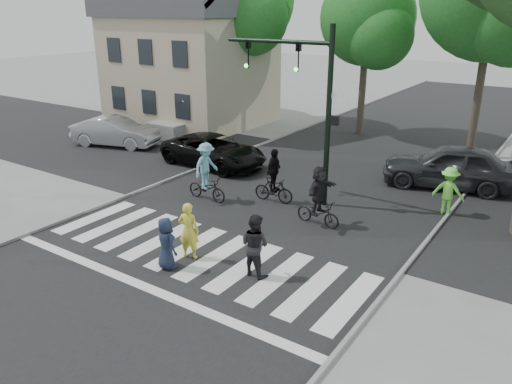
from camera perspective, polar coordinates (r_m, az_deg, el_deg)
ground at (r=13.50m, az=-9.02°, el=-8.44°), size 120.00×120.00×0.00m
road_stem at (r=17.10m, az=2.37°, el=-1.83°), size 10.00×70.00×0.01m
road_cross at (r=19.56m, az=7.00°, el=0.92°), size 70.00×10.00×0.01m
curb_left at (r=20.02m, az=-10.01°, el=1.35°), size 0.10×70.00×0.10m
curb_right at (r=15.29m, az=18.75°, el=-5.56°), size 0.10×70.00×0.10m
crosswalk at (r=13.92m, az=-7.17°, el=-7.37°), size 10.00×3.85×0.01m
traffic_signal at (r=16.90m, az=5.79°, el=11.55°), size 4.45×0.29×6.00m
bg_tree_0 at (r=32.95m, az=-8.37°, el=19.54°), size 5.46×5.20×8.97m
bg_tree_1 at (r=29.40m, az=-1.34°, el=20.66°), size 6.09×5.80×9.80m
bg_tree_2 at (r=27.07m, az=12.94°, el=18.39°), size 5.04×4.80×8.40m
house at (r=30.07m, az=-7.51°, el=15.05°), size 8.40×8.10×8.82m
pedestrian_woman at (r=13.57m, az=-7.69°, el=-4.41°), size 0.67×0.54×1.61m
pedestrian_child at (r=13.19m, az=-10.25°, el=-5.80°), size 0.78×0.61×1.41m
pedestrian_adult at (r=12.61m, az=-0.14°, el=-6.08°), size 0.86×0.70×1.66m
cyclist_left at (r=17.61m, az=-5.68°, el=1.87°), size 1.66×1.09×2.09m
cyclist_mid at (r=17.39m, az=2.05°, el=1.32°), size 1.50×0.92×1.92m
cyclist_right at (r=15.60m, az=7.18°, el=-0.83°), size 1.56×1.45×1.92m
car_suv at (r=21.63m, az=-4.84°, el=4.73°), size 4.96×2.53×1.34m
car_silver at (r=25.74m, az=-15.80°, el=6.65°), size 4.58×2.73×1.43m
car_grey at (r=20.20m, az=21.33°, el=2.76°), size 5.23×3.03×1.67m
bystander_hivis at (r=17.50m, az=21.15°, el=0.10°), size 1.08×0.66×1.62m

